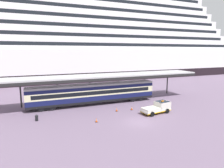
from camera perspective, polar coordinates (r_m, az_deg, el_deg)
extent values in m
plane|color=slate|center=(29.64, 8.12, -11.03)|extent=(400.00, 400.00, 0.00)
cube|color=black|center=(79.12, -7.43, 3.15)|extent=(138.82, 27.18, 3.31)
cube|color=white|center=(78.70, -7.52, 7.14)|extent=(138.82, 27.18, 7.72)
cube|color=white|center=(78.67, -7.60, 11.05)|extent=(127.71, 25.01, 3.03)
cube|color=black|center=(66.71, -4.83, 11.51)|extent=(122.16, 0.12, 1.09)
cube|color=white|center=(78.81, -7.65, 13.25)|extent=(122.60, 24.00, 3.03)
cube|color=black|center=(67.36, -5.00, 14.08)|extent=(117.27, 0.12, 1.09)
cube|color=white|center=(79.07, -7.70, 15.45)|extent=(117.49, 23.00, 3.03)
cube|color=black|center=(68.15, -5.17, 16.58)|extent=(112.38, 0.12, 1.09)
cube|color=white|center=(79.44, -7.75, 17.62)|extent=(112.38, 22.00, 3.03)
cube|color=black|center=(69.06, -5.33, 19.03)|extent=(107.50, 0.12, 1.09)
cube|color=white|center=(79.93, -7.80, 19.77)|extent=(107.28, 21.00, 3.03)
cube|color=black|center=(70.09, -5.50, 21.41)|extent=(102.61, 0.12, 1.09)
cube|color=white|center=(80.53, -7.86, 21.90)|extent=(102.17, 20.00, 3.03)
cube|color=#B4B4B4|center=(38.30, -5.55, 2.34)|extent=(46.31, 5.79, 0.25)
cube|color=black|center=(35.70, -4.25, 1.23)|extent=(46.31, 0.20, 0.50)
cylinder|color=black|center=(39.72, -25.20, -2.46)|extent=(0.28, 0.28, 5.47)
cylinder|color=black|center=(39.88, -15.68, -1.85)|extent=(0.28, 0.28, 5.47)
cylinder|color=black|center=(41.11, -6.49, -1.22)|extent=(0.28, 0.28, 5.47)
cylinder|color=black|center=(43.34, 1.95, -0.60)|extent=(0.28, 0.28, 5.47)
cylinder|color=black|center=(46.40, 9.42, -0.05)|extent=(0.28, 0.28, 5.47)
cylinder|color=black|center=(50.16, 15.88, 0.43)|extent=(0.28, 0.28, 5.47)
cube|color=black|center=(38.71, -5.23, -4.73)|extent=(25.03, 2.80, 0.40)
cube|color=#141947|center=(38.55, -5.24, -3.79)|extent=(25.03, 2.80, 0.90)
cube|color=beige|center=(38.33, -5.26, -2.26)|extent=(25.03, 2.80, 1.20)
cube|color=black|center=(37.04, -4.64, -2.59)|extent=(23.03, 0.08, 0.72)
cube|color=#141947|center=(38.15, -5.28, -0.94)|extent=(25.03, 2.80, 0.60)
cube|color=#A2A2A2|center=(38.07, -5.30, -0.23)|extent=(25.03, 2.69, 0.36)
cube|color=black|center=(37.30, -18.65, -6.39)|extent=(3.20, 2.35, 0.50)
cylinder|color=black|center=(36.14, -19.95, -7.02)|extent=(0.84, 0.12, 0.84)
cylinder|color=black|center=(36.23, -17.09, -6.82)|extent=(0.84, 0.12, 0.84)
cube|color=black|center=(42.23, 6.58, -4.10)|extent=(3.20, 2.35, 0.50)
cylinder|color=black|center=(40.82, 6.26, -4.62)|extent=(0.84, 0.12, 0.84)
cylinder|color=black|center=(41.68, 8.45, -4.36)|extent=(0.84, 0.12, 0.84)
cube|color=silver|center=(34.02, 12.68, -7.41)|extent=(5.42, 2.69, 0.36)
cube|color=#F2B20C|center=(34.06, 12.68, -7.62)|extent=(5.43, 2.71, 0.12)
cube|color=silver|center=(34.79, 14.50, -5.85)|extent=(2.53, 2.21, 1.10)
cube|color=#19232D|center=(34.71, 14.52, -5.30)|extent=(2.31, 2.11, 0.44)
cube|color=orange|center=(34.64, 14.54, -4.85)|extent=(0.58, 0.27, 0.16)
cube|color=silver|center=(33.24, 11.38, -7.12)|extent=(3.15, 2.30, 0.36)
cylinder|color=black|center=(35.87, 13.55, -6.86)|extent=(0.83, 0.36, 0.80)
cylinder|color=black|center=(34.52, 15.86, -7.61)|extent=(0.83, 0.36, 0.80)
cylinder|color=black|center=(33.73, 9.41, -7.77)|extent=(0.83, 0.36, 0.80)
cylinder|color=black|center=(32.29, 11.69, -8.64)|extent=(0.83, 0.36, 0.80)
cube|color=black|center=(35.36, 5.81, -7.52)|extent=(0.36, 0.36, 0.04)
cone|color=#EA590F|center=(35.26, 5.82, -6.99)|extent=(0.30, 0.30, 0.64)
cylinder|color=white|center=(35.25, 5.82, -6.94)|extent=(0.17, 0.17, 0.09)
cube|color=black|center=(34.42, 1.38, -7.95)|extent=(0.36, 0.36, 0.04)
cone|color=#EA590F|center=(34.32, 1.38, -7.41)|extent=(0.30, 0.30, 0.63)
cylinder|color=white|center=(34.31, 1.38, -7.36)|extent=(0.17, 0.17, 0.09)
cube|color=black|center=(29.50, -4.57, -11.02)|extent=(0.36, 0.36, 0.04)
cone|color=#EA590F|center=(29.40, -4.58, -10.45)|extent=(0.30, 0.30, 0.58)
cylinder|color=white|center=(29.39, -4.58, -10.40)|extent=(0.17, 0.17, 0.08)
cylinder|color=black|center=(31.91, -21.18, -9.42)|extent=(0.44, 0.44, 0.70)
sphere|color=black|center=(31.79, -21.22, -8.79)|extent=(0.48, 0.48, 0.48)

